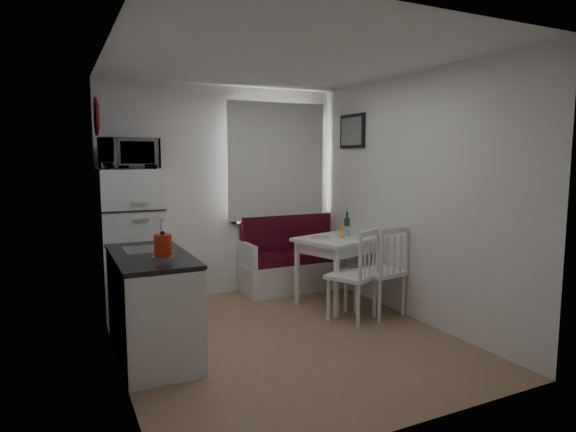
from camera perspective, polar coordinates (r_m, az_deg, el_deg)
name	(u,v)px	position (r m, az deg, el deg)	size (l,w,h in m)	color
floor	(284,337)	(4.78, -0.52, -14.20)	(3.00, 3.50, 0.02)	#956D4F
ceiling	(283,59)	(4.54, -0.56, 18.08)	(3.00, 3.50, 0.02)	white
wall_back	(224,191)	(6.10, -7.65, 2.90)	(3.00, 0.02, 2.60)	white
wall_front	(408,227)	(3.00, 14.01, -1.33)	(3.00, 0.02, 2.60)	white
wall_left	(113,211)	(4.06, -19.99, 0.57)	(0.02, 3.50, 2.60)	white
wall_right	(410,197)	(5.29, 14.29, 2.15)	(0.02, 3.50, 2.60)	white
window	(275,165)	(6.31, -1.54, 6.04)	(1.22, 0.06, 1.47)	white
curtain	(277,161)	(6.25, -1.27, 6.49)	(1.35, 0.02, 1.50)	white
kitchen_counter	(152,304)	(4.42, -15.83, -9.97)	(0.62, 1.32, 1.16)	white
wall_sign	(97,116)	(5.51, -21.70, 10.91)	(0.40, 0.40, 0.03)	navy
picture_frame	(352,131)	(6.15, 7.59, 9.92)	(0.04, 0.52, 0.42)	black
bench	(292,265)	(6.34, 0.50, -5.84)	(1.35, 0.52, 0.97)	white
dining_table	(343,244)	(5.74, 6.56, -3.33)	(1.23, 1.01, 0.79)	white
chair_left	(358,265)	(5.08, 8.25, -5.81)	(0.61, 0.62, 0.53)	white
chair_right	(386,262)	(5.29, 11.53, -5.33)	(0.53, 0.52, 0.53)	white
fridge	(132,242)	(5.55, -18.05, -2.97)	(0.64, 0.64, 1.60)	white
microwave	(129,154)	(5.42, -18.36, 7.04)	(0.59, 0.40, 0.33)	white
kettle	(163,246)	(4.01, -14.61, -3.45)	(0.17, 0.17, 0.23)	#B3250E
wine_bottle	(347,223)	(5.85, 7.00, -0.86)	(0.07, 0.07, 0.28)	#15441A
drinking_glass_orange	(342,233)	(5.65, 6.42, -2.07)	(0.06, 0.06, 0.10)	#FBA929
drinking_glass_blue	(347,231)	(5.81, 6.98, -1.81)	(0.06, 0.06, 0.11)	#79AFCE
plate	(320,238)	(5.59, 3.87, -2.57)	(0.22, 0.22, 0.02)	white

